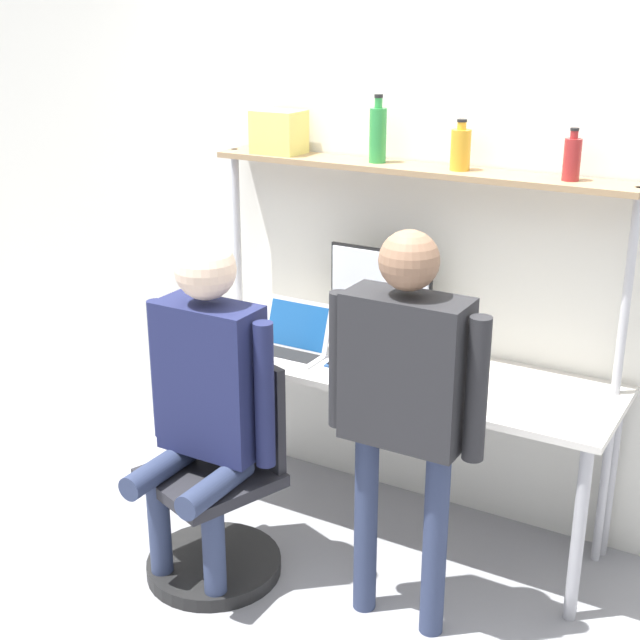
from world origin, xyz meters
The scene contains 14 objects.
ground_plane centered at (0.00, 0.00, 0.00)m, with size 12.00×12.00×0.00m, color gray.
wall_back centered at (0.00, 0.67, 1.35)m, with size 8.00×0.06×2.70m.
desk centered at (0.00, 0.33, 0.70)m, with size 1.96×0.62×0.78m.
shelf_unit centered at (0.00, 0.52, 1.37)m, with size 1.87×0.22×1.61m.
monitor centered at (-0.13, 0.49, 1.03)m, with size 0.49×0.22×0.46m.
laptop centered at (-0.44, 0.26, 0.84)m, with size 0.33×0.23×0.23m.
cell_phone centered at (-0.20, 0.25, 0.78)m, with size 0.07×0.15×0.01m.
office_chair centered at (-0.44, -0.33, 0.28)m, with size 0.59×0.59×0.92m.
person_seated centered at (-0.45, -0.37, 0.85)m, with size 0.58×0.48×1.43m.
person_standing centered at (0.34, -0.26, 0.98)m, with size 0.60×0.21×1.54m.
bottle_red centered at (0.65, 0.52, 1.69)m, with size 0.07×0.07×0.20m.
bottle_amber centered at (0.20, 0.52, 1.70)m, with size 0.08×0.08×0.20m.
bottle_green centered at (-0.17, 0.52, 1.73)m, with size 0.07×0.07×0.28m.
storage_box centered at (-0.66, 0.52, 1.70)m, with size 0.22×0.17×0.19m.
Camera 1 is at (1.52, -2.89, 2.25)m, focal length 50.00 mm.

